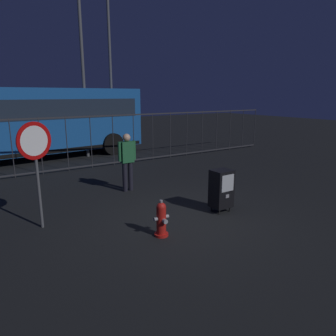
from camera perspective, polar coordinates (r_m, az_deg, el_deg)
The scene contains 9 objects.
ground_plane at distance 7.19m, azimuth 3.33°, elevation -9.16°, with size 60.00×60.00×0.00m, color black.
fire_hydrant at distance 6.22m, azimuth -1.23°, elevation -9.34°, with size 0.33×0.32×0.75m.
newspaper_box_primary at distance 7.51m, azimuth 9.73°, elevation -3.72°, with size 0.48×0.42×1.02m.
stop_sign at distance 6.78m, azimuth -23.07°, elevation 2.52°, with size 0.71×0.31×2.23m.
pedestrian at distance 8.98m, azimuth -7.47°, elevation 1.65°, with size 0.55×0.22×1.67m.
fence_barrier at distance 12.12m, azimuth -13.90°, elevation 4.73°, with size 18.03×0.04×2.00m.
bus_near at distance 14.49m, azimuth -25.70°, elevation 7.92°, with size 10.68×3.49×3.00m.
street_light_near_left at distance 14.49m, azimuth -15.54°, elevation 20.69°, with size 0.32×0.32×8.28m.
street_light_near_right at distance 16.96m, azimuth -10.63°, elevation 20.47°, with size 0.32×0.32×8.67m.
Camera 1 is at (-4.00, -5.30, 2.75)m, focal length 33.36 mm.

